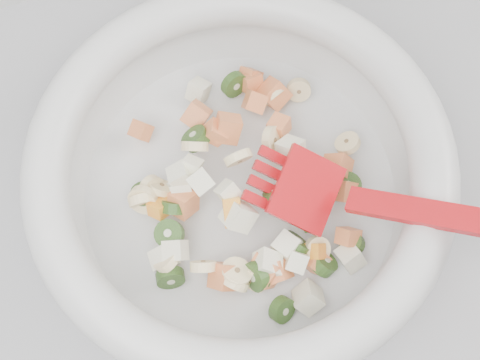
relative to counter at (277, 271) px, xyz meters
name	(u,v)px	position (x,y,z in m)	size (l,w,h in m)	color
counter	(277,271)	(0.00, 0.00, 0.00)	(2.00, 0.60, 0.90)	gray
mixing_bowl	(241,177)	(-0.07, -0.01, 0.51)	(0.43, 0.38, 0.16)	silver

